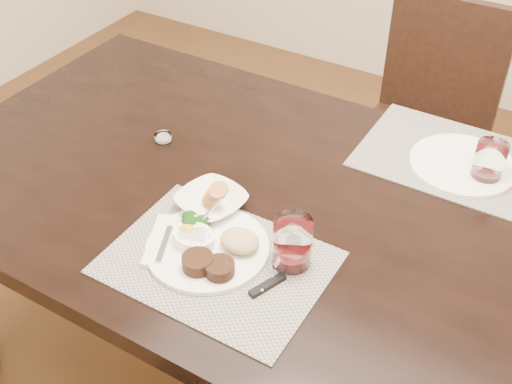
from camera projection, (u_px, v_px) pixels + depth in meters
The scene contains 13 objects.
dining_table at pixel (309, 238), 1.54m from camera, with size 2.00×1.00×0.75m.
chair_far at pixel (427, 116), 2.27m from camera, with size 0.42×0.42×0.90m.
placemat_near at pixel (217, 263), 1.36m from camera, with size 0.46×0.34×0.00m, color gray.
placemat_far at pixel (452, 158), 1.65m from camera, with size 0.46×0.34×0.00m, color gray.
dinner_plate at pixel (211, 248), 1.37m from camera, with size 0.27×0.27×0.05m.
napkin_fork at pixel (170, 241), 1.40m from camera, with size 0.15×0.18×0.02m.
steak_knife at pixel (273, 278), 1.32m from camera, with size 0.06×0.21×0.01m.
cracker_bowl at pixel (212, 201), 1.48m from camera, with size 0.18×0.18×0.07m.
sauce_ramekin at pixel (194, 239), 1.38m from camera, with size 0.10×0.14×0.08m.
wine_glass_near at pixel (292, 245), 1.33m from camera, with size 0.08×0.08×0.11m.
far_plate at pixel (462, 165), 1.62m from camera, with size 0.26×0.26×0.01m, color white.
wine_glass_far at pixel (489, 164), 1.55m from camera, with size 0.07×0.07×0.10m.
salt_cellar at pixel (163, 138), 1.71m from camera, with size 0.04×0.04×0.02m.
Camera 1 is at (0.46, -1.03, 1.73)m, focal length 45.00 mm.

